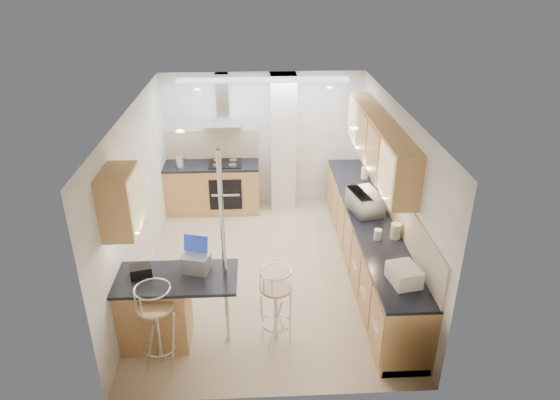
{
  "coord_description": "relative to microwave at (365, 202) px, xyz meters",
  "views": [
    {
      "loc": [
        -0.14,
        -6.31,
        4.27
      ],
      "look_at": [
        0.19,
        0.2,
        1.1
      ],
      "focal_mm": 32.0,
      "sensor_mm": 36.0,
      "label": 1
    }
  ],
  "objects": [
    {
      "name": "bread_bin",
      "position": [
        0.09,
        -1.75,
        -0.06
      ],
      "size": [
        0.37,
        0.43,
        0.2
      ],
      "primitive_type": "cube",
      "rotation": [
        0.0,
        0.0,
        0.19
      ],
      "color": "white",
      "rests_on": "right_counter"
    },
    {
      "name": "peninsula",
      "position": [
        -2.55,
        -1.55,
        -0.61
      ],
      "size": [
        1.47,
        0.72,
        0.94
      ],
      "color": "#AE8645",
      "rests_on": "ground"
    },
    {
      "name": "ground",
      "position": [
        -1.43,
        -0.1,
        -1.08
      ],
      "size": [
        4.8,
        4.8,
        0.0
      ],
      "primitive_type": "plane",
      "color": "beige",
      "rests_on": "ground"
    },
    {
      "name": "back_counter",
      "position": [
        -2.38,
        2.0,
        -0.62
      ],
      "size": [
        1.7,
        0.63,
        0.92
      ],
      "color": "#AE8645",
      "rests_on": "ground"
    },
    {
      "name": "microwave",
      "position": [
        0.0,
        0.0,
        0.0
      ],
      "size": [
        0.51,
        0.65,
        0.32
      ],
      "primitive_type": "imported",
      "rotation": [
        0.0,
        0.0,
        1.79
      ],
      "color": "silver",
      "rests_on": "right_counter"
    },
    {
      "name": "jar_c",
      "position": [
        0.25,
        -0.76,
        -0.06
      ],
      "size": [
        0.16,
        0.16,
        0.21
      ],
      "primitive_type": "cylinder",
      "rotation": [
        0.0,
        0.0,
        0.19
      ],
      "color": "beige",
      "rests_on": "right_counter"
    },
    {
      "name": "bar_stool_near",
      "position": [
        -2.73,
        -1.9,
        -0.55
      ],
      "size": [
        0.57,
        0.57,
        1.06
      ],
      "primitive_type": null,
      "rotation": [
        0.0,
        0.0,
        0.41
      ],
      "color": "tan",
      "rests_on": "ground"
    },
    {
      "name": "right_counter",
      "position": [
        0.07,
        -0.1,
        -0.62
      ],
      "size": [
        0.63,
        4.4,
        0.92
      ],
      "color": "#AE8645",
      "rests_on": "ground"
    },
    {
      "name": "jar_d",
      "position": [
        0.01,
        -0.78,
        -0.09
      ],
      "size": [
        0.12,
        0.12,
        0.15
      ],
      "primitive_type": "cylinder",
      "rotation": [
        0.0,
        0.0,
        -0.25
      ],
      "color": "silver",
      "rests_on": "right_counter"
    },
    {
      "name": "laptop",
      "position": [
        -2.3,
        -1.43,
        -0.03
      ],
      "size": [
        0.36,
        0.31,
        0.21
      ],
      "primitive_type": "cube",
      "rotation": [
        0.0,
        0.0,
        -0.27
      ],
      "color": "#A5A7AC",
      "rests_on": "peninsula"
    },
    {
      "name": "kettle",
      "position": [
        -2.9,
        1.85,
        -0.05
      ],
      "size": [
        0.16,
        0.16,
        0.21
      ],
      "primitive_type": "cylinder",
      "color": "silver",
      "rests_on": "back_counter"
    },
    {
      "name": "jar_a",
      "position": [
        0.25,
        1.23,
        -0.06
      ],
      "size": [
        0.12,
        0.12,
        0.2
      ],
      "primitive_type": "cylinder",
      "rotation": [
        0.0,
        0.0,
        0.03
      ],
      "color": "white",
      "rests_on": "right_counter"
    },
    {
      "name": "room_shell",
      "position": [
        -1.1,
        0.28,
        0.46
      ],
      "size": [
        3.64,
        4.84,
        2.51
      ],
      "color": "silver",
      "rests_on": "ground"
    },
    {
      "name": "jar_b",
      "position": [
        0.13,
        0.32,
        -0.09
      ],
      "size": [
        0.13,
        0.13,
        0.15
      ],
      "primitive_type": "cylinder",
      "rotation": [
        0.0,
        0.0,
        0.22
      ],
      "color": "white",
      "rests_on": "right_counter"
    },
    {
      "name": "bag",
      "position": [
        -2.93,
        -1.5,
        -0.07
      ],
      "size": [
        0.28,
        0.24,
        0.13
      ],
      "primitive_type": "cube",
      "rotation": [
        0.0,
        0.0,
        0.28
      ],
      "color": "black",
      "rests_on": "peninsula"
    },
    {
      "name": "bar_stool_end",
      "position": [
        -1.37,
        -1.56,
        -0.58
      ],
      "size": [
        0.58,
        0.58,
        1.0
      ],
      "primitive_type": null,
      "rotation": [
        0.0,
        0.0,
        0.68
      ],
      "color": "tan",
      "rests_on": "ground"
    }
  ]
}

